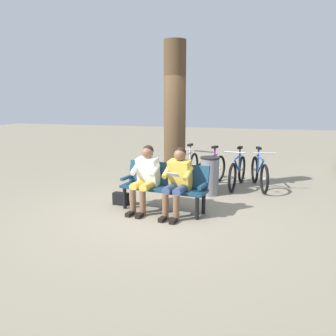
% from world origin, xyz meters
% --- Properties ---
extents(ground_plane, '(40.00, 40.00, 0.00)m').
position_xyz_m(ground_plane, '(0.00, 0.00, 0.00)').
color(ground_plane, gray).
extents(bench, '(1.65, 0.69, 0.87)m').
position_xyz_m(bench, '(-0.06, -0.23, 0.51)').
color(bench, navy).
rests_on(bench, ground).
extents(person_reading, '(0.53, 0.80, 1.20)m').
position_xyz_m(person_reading, '(-0.36, -0.02, 0.66)').
color(person_reading, gold).
rests_on(person_reading, ground).
extents(person_companion, '(0.53, 0.80, 1.20)m').
position_xyz_m(person_companion, '(0.27, -0.11, 0.66)').
color(person_companion, white).
rests_on(person_companion, ground).
extents(handbag, '(0.31, 0.16, 0.24)m').
position_xyz_m(handbag, '(0.86, -0.28, 0.12)').
color(handbag, black).
rests_on(handbag, ground).
extents(tree_trunk, '(0.46, 0.46, 3.22)m').
position_xyz_m(tree_trunk, '(0.10, -1.43, 1.61)').
color(tree_trunk, '#4C3823').
rests_on(tree_trunk, ground).
extents(litter_bin, '(0.41, 0.41, 0.82)m').
position_xyz_m(litter_bin, '(-0.67, -1.50, 0.41)').
color(litter_bin, slate).
rests_on(litter_bin, ground).
extents(bicycle_silver, '(0.57, 1.64, 0.94)m').
position_xyz_m(bicycle_silver, '(-1.67, -2.40, 0.36)').
color(bicycle_silver, black).
rests_on(bicycle_silver, ground).
extents(bicycle_black, '(0.48, 1.68, 0.94)m').
position_xyz_m(bicycle_black, '(-1.18, -2.35, 0.36)').
color(bicycle_black, black).
rests_on(bicycle_black, ground).
extents(bicycle_red, '(0.58, 1.64, 0.94)m').
position_xyz_m(bicycle_red, '(-0.57, -2.29, 0.36)').
color(bicycle_red, black).
rests_on(bicycle_red, ground).
extents(bicycle_purple, '(0.48, 1.68, 0.94)m').
position_xyz_m(bicycle_purple, '(0.06, -2.51, 0.36)').
color(bicycle_purple, black).
rests_on(bicycle_purple, ground).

